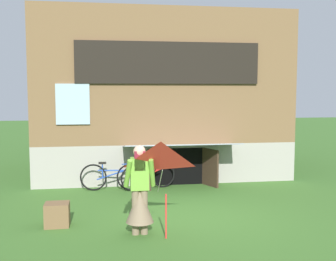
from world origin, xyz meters
name	(u,v)px	position (x,y,z in m)	size (l,w,h in m)	color
ground_plane	(190,216)	(0.00, 0.00, 0.00)	(60.00, 60.00, 0.00)	#3D6B28
log_house	(158,96)	(0.00, 5.40, 2.51)	(7.59, 5.92, 5.02)	#9E998E
person	(140,197)	(-1.17, -1.00, 0.71)	(0.61, 0.53, 1.68)	#7F6B51
kite	(161,167)	(-0.85, -1.58, 1.37)	(1.04, 1.05, 1.69)	red
bicycle_red	(148,176)	(-0.62, 2.58, 0.36)	(1.54, 0.52, 0.73)	black
bicycle_blue	(112,177)	(-1.62, 2.56, 0.38)	(1.70, 0.26, 0.78)	black
wooden_crate	(57,215)	(-2.75, -0.28, 0.23)	(0.48, 0.40, 0.47)	brown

